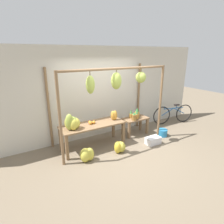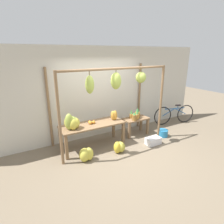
# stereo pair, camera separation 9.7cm
# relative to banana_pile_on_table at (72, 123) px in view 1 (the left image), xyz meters

# --- Properties ---
(ground_plane) EXTENTS (20.00, 20.00, 0.00)m
(ground_plane) POSITION_rel_banana_pile_on_table_xyz_m (1.16, -0.74, -0.88)
(ground_plane) COLOR #756651
(shop_wall_back) EXTENTS (8.00, 0.08, 2.80)m
(shop_wall_back) POSITION_rel_banana_pile_on_table_xyz_m (1.16, 0.78, 0.52)
(shop_wall_back) COLOR beige
(shop_wall_back) RESTS_ON ground_plane
(stall_awning) EXTENTS (3.17, 1.23, 2.25)m
(stall_awning) POSITION_rel_banana_pile_on_table_xyz_m (1.17, -0.18, 0.79)
(stall_awning) COLOR brown
(stall_awning) RESTS_ON ground_plane
(display_table_main) EXTENTS (1.80, 0.66, 0.71)m
(display_table_main) POSITION_rel_banana_pile_on_table_xyz_m (0.60, 0.06, -0.27)
(display_table_main) COLOR brown
(display_table_main) RESTS_ON ground_plane
(display_table_side) EXTENTS (0.84, 0.45, 0.56)m
(display_table_side) POSITION_rel_banana_pile_on_table_xyz_m (2.19, 0.17, -0.45)
(display_table_side) COLOR brown
(display_table_side) RESTS_ON ground_plane
(banana_pile_on_table) EXTENTS (0.46, 0.38, 0.44)m
(banana_pile_on_table) POSITION_rel_banana_pile_on_table_xyz_m (0.00, 0.00, 0.00)
(banana_pile_on_table) COLOR gold
(banana_pile_on_table) RESTS_ON display_table_main
(orange_pile) EXTENTS (0.20, 0.18, 0.09)m
(orange_pile) POSITION_rel_banana_pile_on_table_xyz_m (0.59, 0.09, -0.13)
(orange_pile) COLOR orange
(orange_pile) RESTS_ON display_table_main
(pineapple_cluster) EXTENTS (0.40, 0.36, 0.32)m
(pineapple_cluster) POSITION_rel_banana_pile_on_table_xyz_m (2.17, 0.15, -0.19)
(pineapple_cluster) COLOR #A3702D
(pineapple_cluster) RESTS_ON display_table_side
(banana_pile_ground_left) EXTENTS (0.45, 0.37, 0.36)m
(banana_pile_ground_left) POSITION_rel_banana_pile_on_table_xyz_m (0.16, -0.53, -0.70)
(banana_pile_ground_left) COLOR gold
(banana_pile_ground_left) RESTS_ON ground_plane
(banana_pile_ground_right) EXTENTS (0.41, 0.34, 0.33)m
(banana_pile_ground_right) POSITION_rel_banana_pile_on_table_xyz_m (1.09, -0.59, -0.72)
(banana_pile_ground_right) COLOR gold
(banana_pile_ground_right) RESTS_ON ground_plane
(fruit_crate_white) EXTENTS (0.45, 0.27, 0.21)m
(fruit_crate_white) POSITION_rel_banana_pile_on_table_xyz_m (2.22, -0.68, -0.77)
(fruit_crate_white) COLOR silver
(fruit_crate_white) RESTS_ON ground_plane
(blue_bucket) EXTENTS (0.31, 0.31, 0.22)m
(blue_bucket) POSITION_rel_banana_pile_on_table_xyz_m (2.87, -0.42, -0.76)
(blue_bucket) COLOR teal
(blue_bucket) RESTS_ON ground_plane
(parked_bicycle) EXTENTS (1.63, 0.45, 0.74)m
(parked_bicycle) POSITION_rel_banana_pile_on_table_xyz_m (4.05, 0.23, -0.51)
(parked_bicycle) COLOR black
(parked_bicycle) RESTS_ON ground_plane
(papaya_pile) EXTENTS (0.22, 0.19, 0.29)m
(papaya_pile) POSITION_rel_banana_pile_on_table_xyz_m (1.30, 0.04, -0.03)
(papaya_pile) COLOR gold
(papaya_pile) RESTS_ON display_table_main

